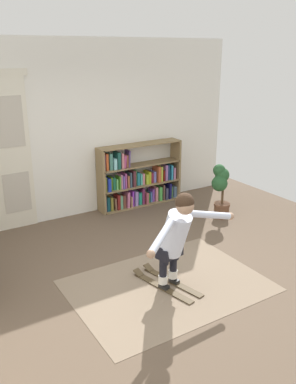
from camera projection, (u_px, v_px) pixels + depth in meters
name	position (u px, v px, depth m)	size (l,w,h in m)	color
ground_plane	(164.00, 278.00, 5.13)	(7.20, 7.20, 0.00)	brown
back_wall	(77.00, 130.00, 6.74)	(6.00, 0.10, 2.90)	silver
rug	(168.00, 285.00, 4.97)	(2.30, 1.66, 0.01)	#85715C
bookshelf	(137.00, 181.00, 7.40)	(1.60, 0.30, 1.14)	olive
potted_plant	(221.00, 188.00, 6.86)	(0.33, 0.34, 0.91)	brown
skis_pair	(166.00, 283.00, 4.98)	(0.48, 0.97, 0.07)	#4A3B25
person_skier	(177.00, 233.00, 4.65)	(1.43, 0.72, 1.17)	white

